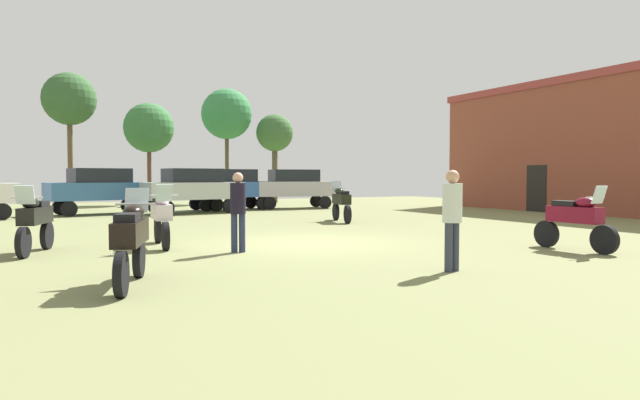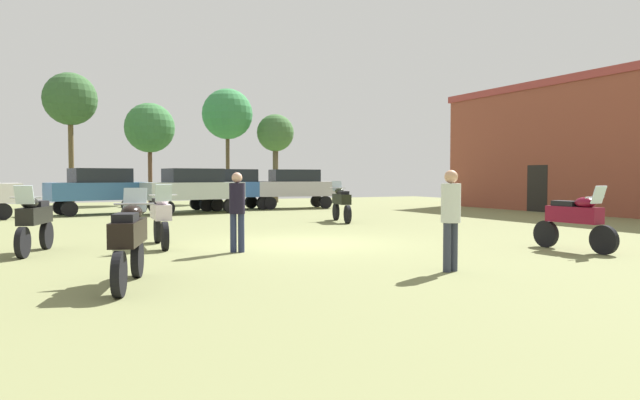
{
  "view_description": "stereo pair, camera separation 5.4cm",
  "coord_description": "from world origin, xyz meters",
  "px_view_note": "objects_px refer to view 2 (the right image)",
  "views": [
    {
      "loc": [
        -5.93,
        -12.7,
        1.68
      ],
      "look_at": [
        2.82,
        4.84,
        0.86
      ],
      "focal_mm": 31.96,
      "sensor_mm": 36.0,
      "label": 1
    },
    {
      "loc": [
        -5.88,
        -12.73,
        1.68
      ],
      "look_at": [
        2.82,
        4.84,
        0.86
      ],
      "focal_mm": 31.96,
      "sensor_mm": 36.0,
      "label": 2
    }
  ],
  "objects_px": {
    "car_1": "(294,186)",
    "tree_7": "(70,100)",
    "tree_6": "(227,114)",
    "motorcycle_2": "(34,220)",
    "motorcycle_8": "(575,219)",
    "motorcycle_5": "(161,216)",
    "person_1": "(451,212)",
    "brick_building": "(619,146)",
    "person_2": "(237,206)",
    "car_5": "(230,186)",
    "tree_4": "(275,134)",
    "motorcycle_6": "(129,238)",
    "tree_1": "(150,128)",
    "car_6": "(100,187)",
    "motorcycle_1": "(341,202)",
    "car_3": "(193,187)"
  },
  "relations": [
    {
      "from": "motorcycle_8",
      "to": "tree_6",
      "type": "relative_size",
      "value": 0.3
    },
    {
      "from": "person_1",
      "to": "tree_4",
      "type": "distance_m",
      "value": 26.7
    },
    {
      "from": "brick_building",
      "to": "tree_4",
      "type": "xyz_separation_m",
      "value": [
        -10.48,
        16.05,
        1.24
      ]
    },
    {
      "from": "motorcycle_2",
      "to": "tree_1",
      "type": "xyz_separation_m",
      "value": [
        6.04,
        21.1,
        3.77
      ]
    },
    {
      "from": "motorcycle_8",
      "to": "tree_7",
      "type": "distance_m",
      "value": 27.0
    },
    {
      "from": "motorcycle_5",
      "to": "tree_6",
      "type": "distance_m",
      "value": 22.7
    },
    {
      "from": "tree_1",
      "to": "tree_6",
      "type": "distance_m",
      "value": 4.76
    },
    {
      "from": "motorcycle_1",
      "to": "tree_6",
      "type": "xyz_separation_m",
      "value": [
        0.69,
        16.1,
        4.76
      ]
    },
    {
      "from": "motorcycle_5",
      "to": "tree_1",
      "type": "height_order",
      "value": "tree_1"
    },
    {
      "from": "car_3",
      "to": "car_5",
      "type": "xyz_separation_m",
      "value": [
        2.27,
        1.82,
        0.0
      ]
    },
    {
      "from": "motorcycle_6",
      "to": "tree_6",
      "type": "height_order",
      "value": "tree_6"
    },
    {
      "from": "person_1",
      "to": "motorcycle_1",
      "type": "bearing_deg",
      "value": -118.46
    },
    {
      "from": "brick_building",
      "to": "motorcycle_1",
      "type": "relative_size",
      "value": 7.52
    },
    {
      "from": "motorcycle_6",
      "to": "tree_4",
      "type": "xyz_separation_m",
      "value": [
        12.2,
        24.45,
        3.57
      ]
    },
    {
      "from": "motorcycle_2",
      "to": "car_1",
      "type": "height_order",
      "value": "car_1"
    },
    {
      "from": "car_6",
      "to": "car_1",
      "type": "bearing_deg",
      "value": -97.77
    },
    {
      "from": "motorcycle_5",
      "to": "tree_1",
      "type": "distance_m",
      "value": 21.65
    },
    {
      "from": "motorcycle_8",
      "to": "tree_7",
      "type": "xyz_separation_m",
      "value": [
        -9.05,
        24.93,
        5.06
      ]
    },
    {
      "from": "car_1",
      "to": "motorcycle_8",
      "type": "bearing_deg",
      "value": -176.32
    },
    {
      "from": "person_2",
      "to": "car_6",
      "type": "bearing_deg",
      "value": 118.68
    },
    {
      "from": "person_2",
      "to": "tree_6",
      "type": "relative_size",
      "value": 0.25
    },
    {
      "from": "motorcycle_1",
      "to": "car_3",
      "type": "relative_size",
      "value": 0.5
    },
    {
      "from": "tree_1",
      "to": "tree_4",
      "type": "distance_m",
      "value": 7.58
    },
    {
      "from": "motorcycle_1",
      "to": "tree_1",
      "type": "xyz_separation_m",
      "value": [
        -3.96,
        16.46,
        3.76
      ]
    },
    {
      "from": "brick_building",
      "to": "car_5",
      "type": "bearing_deg",
      "value": 147.58
    },
    {
      "from": "motorcycle_6",
      "to": "car_6",
      "type": "height_order",
      "value": "car_6"
    },
    {
      "from": "brick_building",
      "to": "motorcycle_8",
      "type": "bearing_deg",
      "value": -147.04
    },
    {
      "from": "motorcycle_5",
      "to": "tree_1",
      "type": "bearing_deg",
      "value": -94.74
    },
    {
      "from": "brick_building",
      "to": "car_3",
      "type": "distance_m",
      "value": 19.49
    },
    {
      "from": "car_1",
      "to": "tree_6",
      "type": "xyz_separation_m",
      "value": [
        -1.28,
        7.37,
        4.32
      ]
    },
    {
      "from": "car_1",
      "to": "person_2",
      "type": "relative_size",
      "value": 2.58
    },
    {
      "from": "motorcycle_2",
      "to": "tree_7",
      "type": "height_order",
      "value": "tree_7"
    },
    {
      "from": "motorcycle_8",
      "to": "tree_6",
      "type": "height_order",
      "value": "tree_6"
    },
    {
      "from": "car_1",
      "to": "tree_7",
      "type": "height_order",
      "value": "tree_7"
    },
    {
      "from": "tree_6",
      "to": "tree_7",
      "type": "xyz_separation_m",
      "value": [
        -8.97,
        -0.63,
        0.29
      ]
    },
    {
      "from": "motorcycle_2",
      "to": "tree_4",
      "type": "xyz_separation_m",
      "value": [
        13.5,
        19.79,
        3.58
      ]
    },
    {
      "from": "motorcycle_8",
      "to": "motorcycle_2",
      "type": "bearing_deg",
      "value": -27.39
    },
    {
      "from": "tree_6",
      "to": "brick_building",
      "type": "bearing_deg",
      "value": -51.96
    },
    {
      "from": "motorcycle_6",
      "to": "car_5",
      "type": "bearing_deg",
      "value": 85.59
    },
    {
      "from": "motorcycle_5",
      "to": "car_1",
      "type": "xyz_separation_m",
      "value": [
        9.3,
        13.32,
        0.44
      ]
    },
    {
      "from": "motorcycle_8",
      "to": "car_1",
      "type": "distance_m",
      "value": 18.24
    },
    {
      "from": "brick_building",
      "to": "motorcycle_2",
      "type": "bearing_deg",
      "value": -171.13
    },
    {
      "from": "car_1",
      "to": "person_2",
      "type": "height_order",
      "value": "car_1"
    },
    {
      "from": "motorcycle_5",
      "to": "person_1",
      "type": "bearing_deg",
      "value": 127.82
    },
    {
      "from": "brick_building",
      "to": "tree_6",
      "type": "xyz_separation_m",
      "value": [
        -13.29,
        16.99,
        2.43
      ]
    },
    {
      "from": "motorcycle_6",
      "to": "tree_6",
      "type": "bearing_deg",
      "value": 87.07
    },
    {
      "from": "brick_building",
      "to": "person_1",
      "type": "xyz_separation_m",
      "value": [
        -17.47,
        -9.52,
        -2.02
      ]
    },
    {
      "from": "tree_6",
      "to": "car_1",
      "type": "bearing_deg",
      "value": -80.16
    },
    {
      "from": "motorcycle_8",
      "to": "brick_building",
      "type": "bearing_deg",
      "value": -150.28
    },
    {
      "from": "motorcycle_2",
      "to": "tree_4",
      "type": "bearing_deg",
      "value": -106.45
    }
  ]
}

